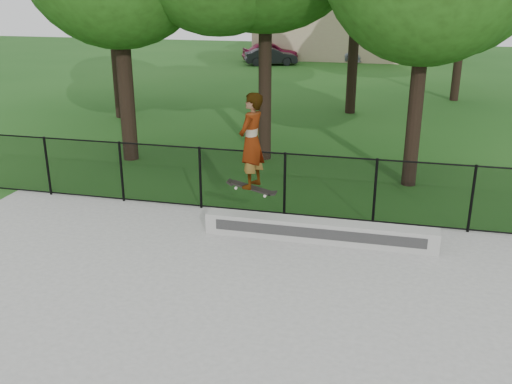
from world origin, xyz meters
TOP-DOWN VIEW (x-y plane):
  - ground at (0.00, 0.00)m, footprint 100.00×100.00m
  - concrete_slab at (0.00, 0.00)m, footprint 14.00×12.00m
  - grind_ledge at (0.95, 4.70)m, footprint 4.76×0.40m
  - car_a at (-6.54, 34.58)m, footprint 4.25×3.06m
  - car_b at (-6.05, 32.56)m, footprint 3.41×2.25m
  - car_c at (-1.86, 35.92)m, footprint 3.97×2.52m
  - skater_airborne at (-0.42, 4.52)m, footprint 0.83×0.79m
  - chainlink_fence at (0.00, 5.90)m, footprint 16.06×0.06m
  - distant_building at (-2.00, 38.00)m, footprint 12.40×6.40m

SIDE VIEW (x-z plane):
  - ground at x=0.00m, z-range 0.00..0.00m
  - concrete_slab at x=0.00m, z-range 0.00..0.06m
  - grind_ledge at x=0.95m, z-range 0.06..0.50m
  - car_b at x=-6.05m, z-range 0.00..1.16m
  - car_c at x=-1.86m, z-range 0.00..1.16m
  - car_a at x=-6.54m, z-range 0.00..1.35m
  - chainlink_fence at x=0.00m, z-range 0.06..1.56m
  - skater_airborne at x=-0.42m, z-range 1.07..3.16m
  - distant_building at x=-2.00m, z-range 0.01..4.31m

